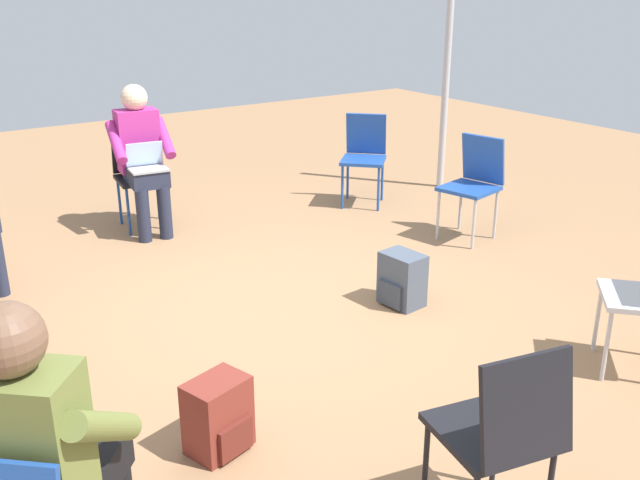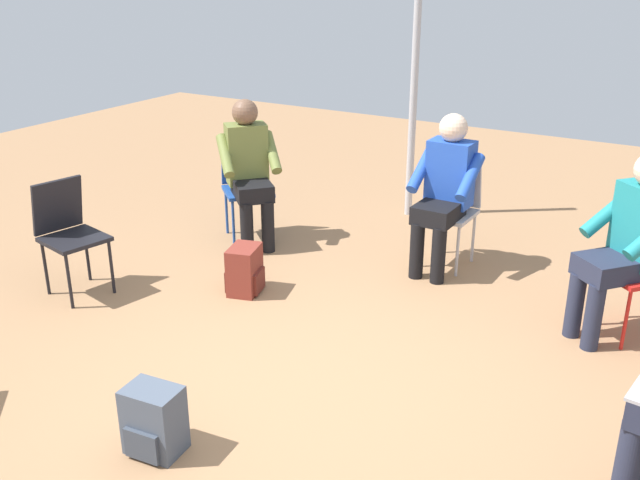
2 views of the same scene
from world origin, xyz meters
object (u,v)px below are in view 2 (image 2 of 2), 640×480
(chair_east, at_px, (68,229))
(person_in_olive, at_px, (249,165))
(person_in_teal, at_px, (629,238))
(chair_south, at_px, (451,204))
(backpack_near_laptop_user, at_px, (245,272))
(person_in_blue, at_px, (445,186))
(chair_southeast, at_px, (246,182))
(backpack_by_empty_chair, at_px, (155,424))

(chair_east, xyz_separation_m, person_in_olive, (-0.55, -1.49, 0.20))
(chair_east, relative_size, person_in_olive, 0.69)
(person_in_teal, bearing_deg, chair_east, 60.57)
(chair_south, bearing_deg, backpack_near_laptop_user, 51.82)
(person_in_blue, bearing_deg, chair_southeast, 7.55)
(chair_south, bearing_deg, person_in_olive, 17.30)
(person_in_teal, height_order, backpack_near_laptop_user, person_in_teal)
(backpack_near_laptop_user, bearing_deg, person_in_blue, -133.19)
(chair_south, distance_m, backpack_by_empty_chair, 3.09)
(backpack_near_laptop_user, distance_m, backpack_by_empty_chair, 1.86)
(person_in_blue, xyz_separation_m, person_in_teal, (-1.40, 0.44, 0.00))
(person_in_blue, relative_size, person_in_teal, 1.00)
(chair_east, distance_m, person_in_teal, 3.85)
(chair_south, height_order, person_in_blue, person_in_blue)
(backpack_near_laptop_user, bearing_deg, chair_east, 29.85)
(chair_east, xyz_separation_m, person_in_teal, (-3.60, -1.35, 0.20))
(person_in_olive, xyz_separation_m, person_in_blue, (-1.64, -0.31, 0.00))
(chair_east, height_order, person_in_blue, person_in_blue)
(chair_east, bearing_deg, backpack_by_empty_chair, 70.97)
(chair_southeast, bearing_deg, person_in_olive, 90.00)
(chair_east, relative_size, backpack_by_empty_chair, 2.36)
(person_in_blue, distance_m, backpack_near_laptop_user, 1.68)
(person_in_blue, xyz_separation_m, backpack_near_laptop_user, (1.09, 1.16, -0.54))
(chair_south, height_order, chair_east, same)
(chair_southeast, distance_m, person_in_teal, 3.19)
(chair_east, bearing_deg, person_in_blue, 141.24)
(person_in_blue, bearing_deg, chair_east, 40.56)
(person_in_olive, height_order, person_in_blue, same)
(chair_south, relative_size, person_in_teal, 0.69)
(chair_southeast, height_order, chair_south, same)
(chair_south, height_order, person_in_teal, person_in_teal)
(chair_southeast, relative_size, backpack_by_empty_chair, 2.36)
(person_in_olive, height_order, backpack_by_empty_chair, person_in_olive)
(chair_southeast, xyz_separation_m, backpack_near_laptop_user, (-0.68, 0.96, -0.34))
(person_in_teal, bearing_deg, person_in_blue, 22.52)
(person_in_olive, xyz_separation_m, backpack_near_laptop_user, (-0.56, 0.85, -0.54))
(chair_south, relative_size, person_in_blue, 0.69)
(chair_east, xyz_separation_m, person_in_blue, (-2.19, -1.79, 0.20))
(person_in_blue, xyz_separation_m, backpack_by_empty_chair, (0.38, 2.88, -0.54))
(person_in_olive, height_order, backpack_near_laptop_user, person_in_olive)
(person_in_blue, bearing_deg, person_in_teal, 163.83)
(backpack_near_laptop_user, xyz_separation_m, backpack_by_empty_chair, (-0.71, 1.72, 0.00))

